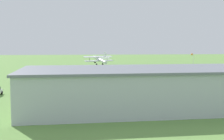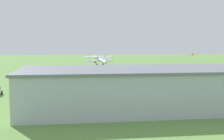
% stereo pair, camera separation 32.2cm
% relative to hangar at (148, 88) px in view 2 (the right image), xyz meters
% --- Properties ---
extents(ground_plane, '(400.00, 400.00, 0.00)m').
position_rel_hangar_xyz_m(ground_plane, '(3.00, -41.88, -3.15)').
color(ground_plane, '#608C42').
extents(hangar, '(39.93, 17.72, 6.29)m').
position_rel_hangar_xyz_m(hangar, '(0.00, 0.00, 0.00)').
color(hangar, '#B7BCC6').
rests_on(hangar, ground_plane).
extents(biplane, '(8.69, 7.07, 3.89)m').
position_rel_hangar_xyz_m(biplane, '(5.04, -36.38, 2.65)').
color(biplane, silver).
extents(car_blue, '(2.29, 4.25, 1.70)m').
position_rel_hangar_xyz_m(car_blue, '(20.14, -14.67, -2.28)').
color(car_blue, '#23389E').
rests_on(car_blue, ground_plane).
extents(truck_box_grey, '(2.59, 6.83, 3.01)m').
position_rel_hangar_xyz_m(truck_box_grey, '(-18.70, -16.62, -1.51)').
color(truck_box_grey, gray).
rests_on(truck_box_grey, ground_plane).
extents(person_watching_takeoff, '(0.47, 0.47, 1.75)m').
position_rel_hangar_xyz_m(person_watching_takeoff, '(20.72, -19.40, -2.28)').
color(person_watching_takeoff, '#72338C').
rests_on(person_watching_takeoff, ground_plane).
extents(person_crossing_taxiway, '(0.50, 0.50, 1.58)m').
position_rel_hangar_xyz_m(person_crossing_taxiway, '(-13.70, -18.20, -2.37)').
color(person_crossing_taxiway, '#3F3F47').
rests_on(person_crossing_taxiway, ground_plane).
extents(windsock, '(1.41, 1.38, 7.05)m').
position_rel_hangar_xyz_m(windsock, '(-25.86, -47.91, 3.01)').
color(windsock, silver).
rests_on(windsock, ground_plane).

